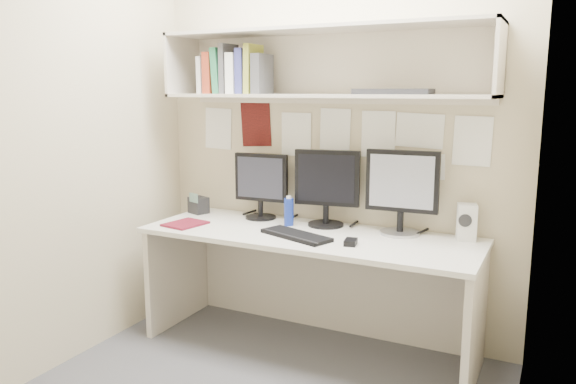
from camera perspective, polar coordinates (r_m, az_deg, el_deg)
The scene contains 18 objects.
wall_back at distance 3.56m, azimuth 4.54°, elevation 6.04°, with size 2.40×0.02×2.60m, color #BDB090.
wall_front at distance 1.87m, azimuth -19.01°, elevation 1.66°, with size 2.40×0.02×2.60m, color #BDB090.
wall_left at distance 3.42m, azimuth -21.35°, elevation 5.20°, with size 0.02×2.00×2.60m, color #BDB090.
wall_right at distance 2.31m, azimuth 23.24°, elevation 2.95°, with size 0.02×2.00×2.60m, color #BDB090.
desk at distance 3.44m, azimuth 2.11°, elevation -10.05°, with size 2.00×0.70×0.73m.
overhead_hutch at distance 3.42m, azimuth 3.75°, elevation 12.92°, with size 2.00×0.38×0.40m.
pinned_papers at distance 3.56m, azimuth 4.49°, elevation 5.23°, with size 1.92×0.01×0.48m, color white, non-canonical shape.
monitor_left at distance 3.67m, azimuth -2.75°, elevation 0.93°, with size 0.37×0.20×0.43m.
monitor_center at distance 3.47m, azimuth 3.96°, elevation 0.72°, with size 0.41×0.22×0.47m.
monitor_right at distance 3.32m, azimuth 11.48°, elevation 0.28°, with size 0.42×0.23×0.49m.
keyboard at distance 3.23m, azimuth 0.82°, elevation -4.42°, with size 0.44×0.16×0.02m, color black.
mouse at distance 3.09m, azimuth 6.39°, elevation -5.08°, with size 0.06×0.10×0.03m, color black.
speaker at distance 3.31m, azimuth 17.68°, elevation -2.93°, with size 0.13×0.13×0.21m.
blue_bottle at distance 3.49m, azimuth 0.09°, elevation -1.98°, with size 0.06×0.06×0.19m.
maroon_notebook at distance 3.58m, azimuth -10.39°, elevation -3.20°, with size 0.20×0.24×0.01m, color maroon.
desk_phone at distance 3.90m, azimuth -9.08°, elevation -1.30°, with size 0.15×0.14×0.15m.
book_stack at distance 3.62m, azimuth -5.40°, elevation 12.03°, with size 0.46×0.19×0.31m.
hutch_tray at distance 3.19m, azimuth 10.61°, elevation 10.00°, with size 0.43×0.16×0.03m, color black.
Camera 1 is at (1.32, -2.29, 1.56)m, focal length 35.00 mm.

